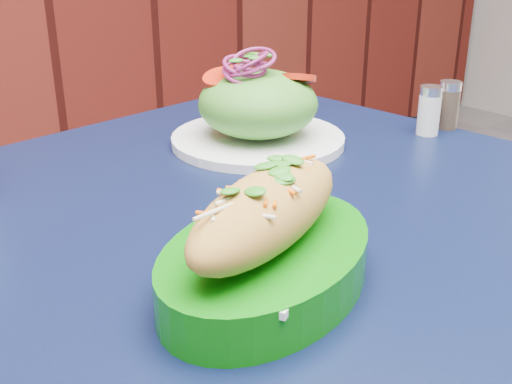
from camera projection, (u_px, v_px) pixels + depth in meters
cafe_table at (270, 285)px, 0.70m from camera, size 0.87×0.87×0.75m
banh_mi_basket at (267, 241)px, 0.51m from camera, size 0.27×0.22×0.11m
salad_plate at (258, 110)px, 0.85m from camera, size 0.23×0.23×0.12m
salt_shaker at (429, 110)px, 0.89m from camera, size 0.03×0.03×0.07m
pepper_shaker at (448, 105)px, 0.92m from camera, size 0.03×0.03×0.07m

